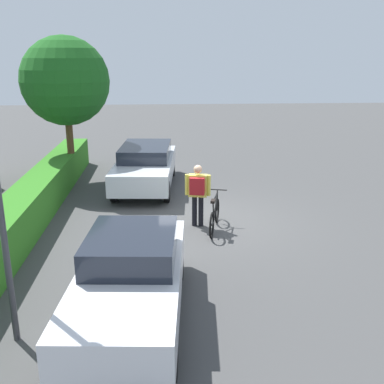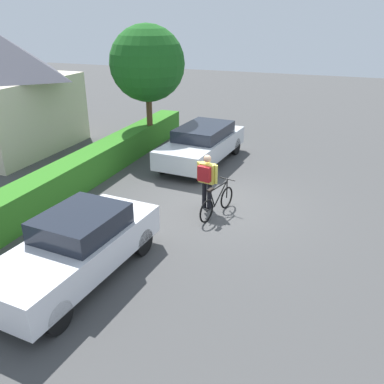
{
  "view_description": "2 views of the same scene",
  "coord_description": "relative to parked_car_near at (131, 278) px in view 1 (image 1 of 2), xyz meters",
  "views": [
    {
      "loc": [
        -11.28,
        1.15,
        4.29
      ],
      "look_at": [
        0.07,
        0.37,
        0.81
      ],
      "focal_mm": 41.96,
      "sensor_mm": 36.0,
      "label": 1
    },
    {
      "loc": [
        -10.6,
        -3.19,
        5.24
      ],
      "look_at": [
        -1.68,
        0.19,
        1.08
      ],
      "focal_mm": 38.37,
      "sensor_mm": 36.0,
      "label": 2
    }
  ],
  "objects": [
    {
      "name": "hedge_row",
      "position": [
        4.52,
        2.93,
        -0.24
      ],
      "size": [
        14.26,
        0.9,
        1.02
      ],
      "primitive_type": "cube",
      "color": "#30761F",
      "rests_on": "ground"
    },
    {
      "name": "person_rider",
      "position": [
        4.18,
        -1.45,
        0.24
      ],
      "size": [
        0.41,
        0.65,
        1.63
      ],
      "color": "black",
      "rests_on": "ground"
    },
    {
      "name": "parked_car_near",
      "position": [
        0.0,
        0.0,
        0.0
      ],
      "size": [
        4.34,
        1.98,
        1.45
      ],
      "color": "silver",
      "rests_on": "ground"
    },
    {
      "name": "parked_car_far",
      "position": [
        7.92,
        0.0,
        0.02
      ],
      "size": [
        4.71,
        2.14,
        1.41
      ],
      "color": "silver",
      "rests_on": "ground"
    },
    {
      "name": "bicycle",
      "position": [
        3.9,
        -1.86,
        -0.37
      ],
      "size": [
        1.7,
        0.61,
        0.92
      ],
      "color": "black",
      "rests_on": "ground"
    },
    {
      "name": "ground_plane",
      "position": [
        4.52,
        -1.7,
        -0.75
      ],
      "size": [
        60.0,
        60.0,
        0.0
      ],
      "primitive_type": "plane",
      "color": "#434343"
    },
    {
      "name": "tree_kerbside",
      "position": [
        8.81,
        2.6,
        2.7
      ],
      "size": [
        2.94,
        2.94,
        4.93
      ],
      "color": "brown",
      "rests_on": "ground"
    }
  ]
}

